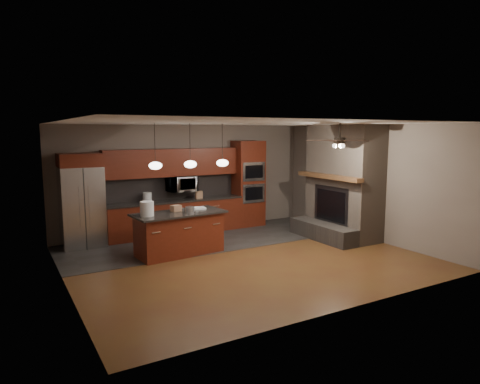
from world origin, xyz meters
TOP-DOWN VIEW (x-y plane):
  - ground at (0.00, 0.00)m, footprint 7.00×7.00m
  - ceiling at (0.00, 0.00)m, footprint 7.00×6.00m
  - back_wall at (0.00, 3.00)m, footprint 7.00×0.02m
  - right_wall at (3.50, 0.00)m, footprint 0.02×6.00m
  - left_wall at (-3.50, 0.00)m, footprint 0.02×6.00m
  - slate_tile_patch at (0.00, 1.80)m, footprint 7.00×2.40m
  - fireplace_column at (3.04, 0.40)m, footprint 1.30×2.10m
  - back_cabinetry at (-0.48, 2.74)m, footprint 3.59×0.64m
  - oven_tower at (1.70, 2.69)m, footprint 0.80×0.63m
  - microwave at (-0.27, 2.75)m, footprint 0.73×0.41m
  - refrigerator at (-2.76, 2.62)m, footprint 0.93×0.75m
  - kitchen_island at (-1.07, 0.96)m, footprint 2.02×1.05m
  - white_bucket at (-1.78, 0.91)m, footprint 0.36×0.36m
  - paint_can at (-0.88, 0.82)m, footprint 0.22×0.22m
  - paint_tray at (-0.57, 1.13)m, footprint 0.39×0.30m
  - cardboard_box at (-1.08, 1.11)m, footprint 0.24×0.20m
  - counter_bucket at (-1.20, 2.70)m, footprint 0.22×0.22m
  - counter_box at (0.17, 2.65)m, footprint 0.20×0.17m
  - pendant_left at (-1.65, 0.70)m, footprint 0.26×0.26m
  - pendant_center at (-0.90, 0.70)m, footprint 0.26×0.26m
  - pendant_right at (-0.15, 0.70)m, footprint 0.26×0.26m
  - ceiling_fan at (1.80, -0.80)m, footprint 1.27×1.33m

SIDE VIEW (x-z plane):
  - ground at x=0.00m, z-range 0.00..0.00m
  - slate_tile_patch at x=0.00m, z-range 0.00..0.01m
  - kitchen_island at x=-1.07m, z-range 0.01..0.93m
  - back_cabinetry at x=-0.48m, z-range -0.21..1.99m
  - paint_tray at x=-0.57m, z-range 0.92..0.96m
  - paint_can at x=-0.88m, z-range 0.92..1.05m
  - cardboard_box at x=-1.08m, z-range 0.92..1.05m
  - counter_box at x=0.17m, z-range 0.90..1.09m
  - counter_bucket at x=-1.20m, z-range 0.90..1.14m
  - white_bucket at x=-1.78m, z-range 0.92..1.22m
  - refrigerator at x=-2.76m, z-range 0.00..2.15m
  - oven_tower at x=1.70m, z-range 0.00..2.38m
  - fireplace_column at x=3.04m, z-range -0.10..2.70m
  - microwave at x=-0.27m, z-range 1.05..1.55m
  - back_wall at x=0.00m, z-range 0.00..2.80m
  - right_wall at x=3.50m, z-range 0.00..2.80m
  - left_wall at x=-3.50m, z-range 0.00..2.80m
  - pendant_left at x=-1.65m, z-range 1.51..2.42m
  - pendant_center at x=-0.90m, z-range 1.51..2.42m
  - pendant_right at x=-0.15m, z-range 1.51..2.42m
  - ceiling_fan at x=1.80m, z-range 2.25..2.66m
  - ceiling at x=0.00m, z-range 2.79..2.81m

